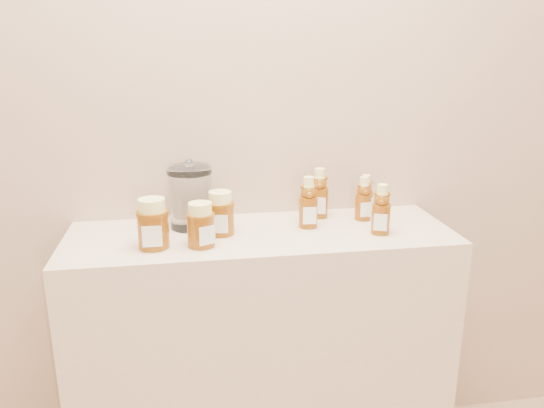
{
  "coord_description": "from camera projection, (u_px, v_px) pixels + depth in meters",
  "views": [
    {
      "loc": [
        -0.22,
        0.01,
        1.46
      ],
      "look_at": [
        0.03,
        1.52,
        1.0
      ],
      "focal_mm": 35.0,
      "sensor_mm": 36.0,
      "label": 1
    }
  ],
  "objects": [
    {
      "name": "honey_jar_back",
      "position": [
        221.0,
        213.0,
        1.62
      ],
      "size": [
        0.1,
        0.1,
        0.14
      ],
      "primitive_type": null,
      "rotation": [
        0.0,
        0.0,
        -0.16
      ],
      "color": "#6A3208",
      "rests_on": "display_table"
    },
    {
      "name": "glass_canister",
      "position": [
        190.0,
        194.0,
        1.67
      ],
      "size": [
        0.18,
        0.18,
        0.22
      ],
      "primitive_type": null,
      "rotation": [
        0.0,
        0.0,
        -0.33
      ],
      "color": "white",
      "rests_on": "display_table"
    },
    {
      "name": "bear_bottle_back_right",
      "position": [
        366.0,
        192.0,
        1.81
      ],
      "size": [
        0.06,
        0.06,
        0.15
      ],
      "primitive_type": null,
      "rotation": [
        0.0,
        0.0,
        0.14
      ],
      "color": "#6A3208",
      "rests_on": "display_table"
    },
    {
      "name": "display_table",
      "position": [
        262.0,
        359.0,
        1.78
      ],
      "size": [
        1.2,
        0.4,
        0.9
      ],
      "primitive_type": "cube",
      "color": "beige",
      "rests_on": "ground"
    },
    {
      "name": "wall_back",
      "position": [
        251.0,
        80.0,
        1.71
      ],
      "size": [
        3.5,
        0.02,
        2.7
      ],
      "primitive_type": "cube",
      "color": "tan",
      "rests_on": "ground"
    },
    {
      "name": "honey_jar_front",
      "position": [
        201.0,
        225.0,
        1.52
      ],
      "size": [
        0.11,
        0.11,
        0.13
      ],
      "primitive_type": null,
      "rotation": [
        0.0,
        0.0,
        0.42
      ],
      "color": "#6A3208",
      "rests_on": "display_table"
    },
    {
      "name": "bear_bottle_front_right",
      "position": [
        382.0,
        206.0,
        1.62
      ],
      "size": [
        0.08,
        0.08,
        0.18
      ],
      "primitive_type": null,
      "rotation": [
        0.0,
        0.0,
        -0.4
      ],
      "color": "#6A3208",
      "rests_on": "display_table"
    },
    {
      "name": "bear_bottle_back_mid",
      "position": [
        363.0,
        196.0,
        1.75
      ],
      "size": [
        0.06,
        0.06,
        0.16
      ],
      "primitive_type": null,
      "rotation": [
        0.0,
        0.0,
        0.04
      ],
      "color": "#6A3208",
      "rests_on": "display_table"
    },
    {
      "name": "bear_bottle_front_left",
      "position": [
        308.0,
        199.0,
        1.67
      ],
      "size": [
        0.07,
        0.07,
        0.19
      ],
      "primitive_type": null,
      "rotation": [
        0.0,
        0.0,
        -0.07
      ],
      "color": "#6A3208",
      "rests_on": "display_table"
    },
    {
      "name": "bear_bottle_back_left",
      "position": [
        319.0,
        190.0,
        1.77
      ],
      "size": [
        0.08,
        0.08,
        0.19
      ],
      "primitive_type": null,
      "rotation": [
        0.0,
        0.0,
        -0.24
      ],
      "color": "#6A3208",
      "rests_on": "display_table"
    },
    {
      "name": "honey_jar_left",
      "position": [
        153.0,
        223.0,
        1.51
      ],
      "size": [
        0.1,
        0.1,
        0.15
      ],
      "primitive_type": null,
      "rotation": [
        0.0,
        0.0,
        -0.03
      ],
      "color": "#6A3208",
      "rests_on": "display_table"
    }
  ]
}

